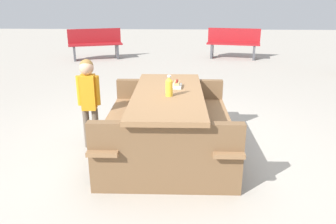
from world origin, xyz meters
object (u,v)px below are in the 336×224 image
soda_bottle (169,87)px  park_bench_near (95,43)px  child_in_coat (88,93)px  park_bench_mid (233,43)px  hotdog_tray (177,85)px  picnic_table (168,119)px

soda_bottle → park_bench_near: bearing=20.7°
soda_bottle → child_in_coat: bearing=71.9°
park_bench_near → park_bench_mid: (0.28, -3.97, 0.00)m
hotdog_tray → park_bench_mid: park_bench_mid is taller
soda_bottle → child_in_coat: (0.31, 0.95, -0.16)m
picnic_table → park_bench_near: (6.06, 2.32, 0.00)m
picnic_table → soda_bottle: bearing=-172.5°
soda_bottle → child_in_coat: 1.01m
picnic_table → park_bench_near: size_ratio=1.17×
picnic_table → hotdog_tray: bearing=-22.5°
soda_bottle → hotdog_tray: 0.36m
park_bench_near → soda_bottle: bearing=-159.3°
child_in_coat → picnic_table: bearing=-101.1°
park_bench_mid → picnic_table: bearing=165.4°
picnic_table → child_in_coat: 0.98m
child_in_coat → park_bench_mid: (6.16, -2.59, -0.24)m
picnic_table → hotdog_tray: hotdog_tray is taller
child_in_coat → park_bench_mid: 6.69m
hotdog_tray → park_bench_mid: 6.33m
soda_bottle → park_bench_near: (6.19, 2.34, -0.40)m
picnic_table → hotdog_tray: 0.41m
hotdog_tray → park_bench_mid: size_ratio=0.12×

